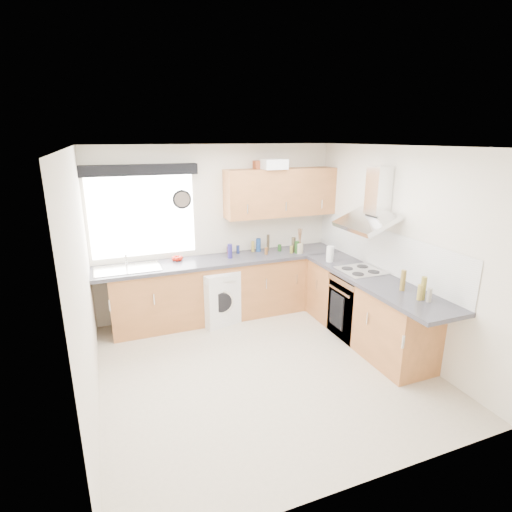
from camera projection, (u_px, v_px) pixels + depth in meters
name	position (u px, v px, depth m)	size (l,w,h in m)	color
ground_plane	(263.00, 367.00, 4.68)	(3.60, 3.60, 0.00)	beige
ceiling	(264.00, 147.00, 3.97)	(3.60, 3.60, 0.02)	white
wall_back	(217.00, 231.00, 5.93)	(3.60, 0.02, 2.50)	silver
wall_front	(363.00, 342.00, 2.72)	(3.60, 0.02, 2.50)	silver
wall_left	(84.00, 288.00, 3.69)	(0.02, 3.60, 2.50)	silver
wall_right	(397.00, 250.00, 4.95)	(0.02, 3.60, 2.50)	silver
window	(143.00, 216.00, 5.47)	(1.40, 0.02, 1.10)	white
window_blind	(140.00, 170.00, 5.21)	(1.50, 0.18, 0.14)	black
splashback	(380.00, 249.00, 5.24)	(0.01, 3.00, 0.54)	white
base_cab_back	(218.00, 290.00, 5.87)	(3.00, 0.58, 0.86)	#975B2F
base_cab_corner	(314.00, 277.00, 6.42)	(0.60, 0.60, 0.86)	#975B2F
base_cab_right	(365.00, 309.00, 5.22)	(0.58, 2.10, 0.86)	#975B2F
worktop_back	(224.00, 260.00, 5.77)	(3.60, 0.62, 0.05)	#313037
worktop_right	(375.00, 280.00, 4.95)	(0.62, 2.42, 0.05)	#313037
sink	(127.00, 266.00, 5.28)	(0.84, 0.46, 0.10)	silver
oven	(358.00, 305.00, 5.35)	(0.56, 0.58, 0.85)	black
hob_plate	(360.00, 271.00, 5.21)	(0.52, 0.52, 0.01)	silver
extractor_hood	(372.00, 205.00, 5.00)	(0.52, 0.78, 0.66)	silver
upper_cabinets	(281.00, 192.00, 5.95)	(1.70, 0.35, 0.70)	#975B2F
washing_machine	(216.00, 296.00, 5.77)	(0.53, 0.52, 0.78)	white
wall_clock	(182.00, 200.00, 5.59)	(0.27, 0.27, 0.04)	black
casserole	(274.00, 164.00, 5.68)	(0.34, 0.25, 0.14)	white
storage_box	(262.00, 165.00, 5.82)	(0.25, 0.21, 0.11)	#9E4826
utensil_pot	(299.00, 248.00, 6.00)	(0.11, 0.11, 0.16)	tan
kitchen_roll	(330.00, 254.00, 5.59)	(0.10, 0.10, 0.22)	white
tomato_cluster	(177.00, 258.00, 5.66)	(0.14, 0.14, 0.06)	#B21509
jar_0	(297.00, 247.00, 5.99)	(0.07, 0.07, 0.19)	#1B3D15
jar_1	(268.00, 243.00, 6.12)	(0.05, 0.05, 0.25)	#3D3322
jar_2	(253.00, 246.00, 6.08)	(0.05, 0.05, 0.16)	olive
jar_3	(280.00, 248.00, 6.12)	(0.06, 0.06, 0.10)	#1F4719
jar_4	(266.00, 251.00, 5.95)	(0.05, 0.05, 0.11)	brown
jar_5	(258.00, 245.00, 6.09)	(0.07, 0.07, 0.20)	navy
jar_6	(229.00, 250.00, 5.97)	(0.07, 0.07, 0.11)	#4E1410
jar_7	(238.00, 249.00, 6.00)	(0.05, 0.05, 0.12)	navy
jar_8	(230.00, 251.00, 5.75)	(0.07, 0.07, 0.21)	navy
jar_9	(291.00, 250.00, 6.01)	(0.05, 0.05, 0.11)	olive
jar_10	(294.00, 245.00, 6.08)	(0.06, 0.06, 0.22)	#423724
bottle_0	(423.00, 288.00, 4.27)	(0.06, 0.06, 0.26)	olive
bottle_1	(403.00, 280.00, 4.52)	(0.06, 0.06, 0.24)	olive
bottle_2	(429.00, 295.00, 4.22)	(0.05, 0.05, 0.15)	#9C9685
bottle_3	(420.00, 292.00, 4.27)	(0.06, 0.06, 0.17)	#A89039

